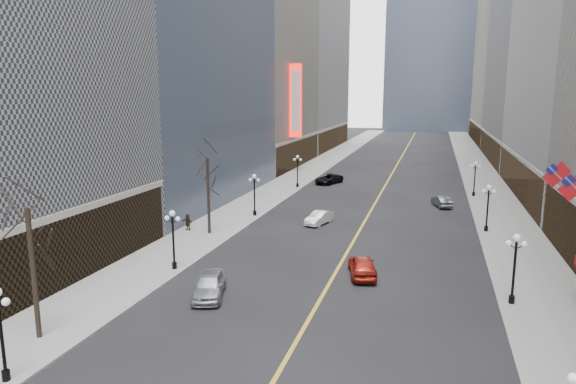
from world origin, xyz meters
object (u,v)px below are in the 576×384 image
Objects in this scene: streetlamp_east_3 at (475,175)px; streetlamp_west_3 at (298,168)px; car_nb_far at (329,179)px; streetlamp_east_1 at (515,261)px; car_nb_mid at (319,218)px; streetlamp_west_2 at (254,190)px; car_sb_mid at (362,266)px; car_nb_near at (209,285)px; streetlamp_west_1 at (173,233)px; car_sb_far at (442,201)px; streetlamp_west_0 at (0,325)px; streetlamp_east_2 at (488,203)px.

streetlamp_west_3 is (-23.60, 0.00, 0.00)m from streetlamp_east_3.
streetlamp_east_1 is at bearing -43.34° from car_nb_far.
car_nb_far is at bearing 115.24° from car_nb_mid.
streetlamp_east_3 is 29.68m from streetlamp_west_2.
streetlamp_east_3 is 25.22m from car_nb_mid.
streetlamp_east_3 is 1.00× the size of streetlamp_west_2.
streetlamp_east_1 is 10.39m from car_sb_mid.
car_nb_mid is at bearing 65.65° from car_nb_near.
streetlamp_west_1 is (-23.60, -36.00, 0.00)m from streetlamp_east_3.
car_sb_far is at bearing 55.77° from streetlamp_west_1.
streetlamp_west_3 is at bearing -106.28° from car_nb_far.
streetlamp_west_2 reaches higher than car_nb_far.
streetlamp_west_2 and streetlamp_west_3 have the same top height.
streetlamp_west_0 is 56.91m from car_nb_far.
streetlamp_west_2 is at bearing 85.32° from car_nb_near.
car_sb_mid is at bearing 11.21° from streetlamp_west_1.
streetlamp_east_2 and streetlamp_west_3 have the same top height.
streetlamp_east_1 and streetlamp_west_1 have the same top height.
streetlamp_west_3 reaches higher than car_sb_mid.
streetlamp_east_1 and streetlamp_west_0 have the same top height.
streetlamp_west_0 is (-23.60, -52.00, 0.00)m from streetlamp_east_3.
car_nb_near is (4.66, -21.92, -2.10)m from streetlamp_west_2.
car_sb_mid is at bearing -122.70° from streetlamp_east_2.
car_nb_mid is 24.31m from car_nb_far.
car_nb_far is (3.55, 56.76, -2.18)m from streetlamp_west_0.
streetlamp_east_2 is 18.26m from car_sb_mid.
streetlamp_west_0 reaches higher than car_sb_mid.
streetlamp_west_2 is at bearing 90.00° from streetlamp_west_1.
car_nb_mid reaches higher than car_sb_far.
streetlamp_east_2 is 1.00× the size of streetlamp_west_0.
car_sb_mid is at bearing 53.62° from streetlamp_west_0.
streetlamp_west_1 is at bearing -97.93° from car_nb_mid.
streetlamp_west_2 is 1.00× the size of streetlamp_west_3.
streetlamp_west_3 is at bearing 90.00° from streetlamp_west_0.
streetlamp_west_3 is at bearing 127.18° from car_nb_mid.
streetlamp_west_1 reaches higher than car_sb_mid.
car_nb_near is at bearing -130.82° from streetlamp_east_2.
car_sb_mid reaches higher than car_nb_far.
streetlamp_east_2 is 30.41m from car_nb_far.
streetlamp_east_3 and streetlamp_west_0 have the same top height.
streetlamp_west_3 is at bearing 142.67° from streetlamp_east_2.
streetlamp_west_1 and streetlamp_west_3 have the same top height.
streetlamp_west_2 reaches higher than car_nb_near.
streetlamp_west_1 is 36.00m from streetlamp_west_3.
car_nb_far is 39.38m from car_sb_mid.
car_sb_far is at bearing 48.79° from car_nb_near.
streetlamp_west_0 is 16.00m from streetlamp_west_1.
car_sb_far is (-4.03, 10.76, -2.24)m from streetlamp_east_2.
streetlamp_east_1 and streetlamp_west_2 have the same top height.
streetlamp_east_2 reaches higher than car_nb_near.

